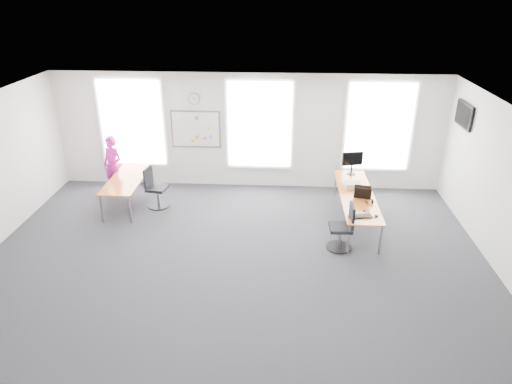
# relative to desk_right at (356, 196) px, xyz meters

# --- Properties ---
(floor) EXTENTS (10.00, 10.00, 0.00)m
(floor) POSITION_rel_desk_right_xyz_m (-2.58, -2.09, -0.64)
(floor) COLOR #242428
(floor) RESTS_ON ground
(ceiling) EXTENTS (10.00, 10.00, 0.00)m
(ceiling) POSITION_rel_desk_right_xyz_m (-2.58, -2.09, 2.36)
(ceiling) COLOR white
(ceiling) RESTS_ON ground
(wall_back) EXTENTS (10.00, 0.00, 10.00)m
(wall_back) POSITION_rel_desk_right_xyz_m (-2.58, 1.91, 0.86)
(wall_back) COLOR white
(wall_back) RESTS_ON ground
(wall_front) EXTENTS (10.00, 0.00, 10.00)m
(wall_front) POSITION_rel_desk_right_xyz_m (-2.58, -6.09, 0.86)
(wall_front) COLOR white
(wall_front) RESTS_ON ground
(window_left) EXTENTS (1.60, 0.06, 2.20)m
(window_left) POSITION_rel_desk_right_xyz_m (-5.58, 1.88, 1.06)
(window_left) COLOR white
(window_left) RESTS_ON wall_back
(window_mid) EXTENTS (1.60, 0.06, 2.20)m
(window_mid) POSITION_rel_desk_right_xyz_m (-2.28, 1.88, 1.06)
(window_mid) COLOR white
(window_mid) RESTS_ON wall_back
(window_right) EXTENTS (1.60, 0.06, 2.20)m
(window_right) POSITION_rel_desk_right_xyz_m (0.72, 1.88, 1.06)
(window_right) COLOR white
(window_right) RESTS_ON wall_back
(desk_right) EXTENTS (0.75, 2.83, 0.69)m
(desk_right) POSITION_rel_desk_right_xyz_m (0.00, 0.00, 0.00)
(desk_right) COLOR #CA6B2F
(desk_right) RESTS_ON ground
(desk_left) EXTENTS (0.78, 1.94, 0.71)m
(desk_left) POSITION_rel_desk_right_xyz_m (-5.42, 0.54, 0.01)
(desk_left) COLOR #CA6B2F
(desk_left) RESTS_ON ground
(chair_right) EXTENTS (0.53, 0.53, 0.99)m
(chair_right) POSITION_rel_desk_right_xyz_m (-0.41, -1.16, -0.21)
(chair_right) COLOR black
(chair_right) RESTS_ON ground
(chair_left) EXTENTS (0.53, 0.53, 1.00)m
(chair_left) POSITION_rel_desk_right_xyz_m (-4.74, 0.53, -0.21)
(chair_left) COLOR black
(chair_left) RESTS_ON ground
(person) EXTENTS (0.67, 0.58, 1.56)m
(person) POSITION_rel_desk_right_xyz_m (-5.94, 1.13, 0.14)
(person) COLOR #D0209D
(person) RESTS_ON ground
(whiteboard) EXTENTS (1.20, 0.03, 0.90)m
(whiteboard) POSITION_rel_desk_right_xyz_m (-3.93, 1.88, 0.91)
(whiteboard) COLOR white
(whiteboard) RESTS_ON wall_back
(wall_clock) EXTENTS (0.30, 0.04, 0.30)m
(wall_clock) POSITION_rel_desk_right_xyz_m (-3.93, 1.88, 1.71)
(wall_clock) COLOR gray
(wall_clock) RESTS_ON wall_back
(tv) EXTENTS (0.06, 0.90, 0.55)m
(tv) POSITION_rel_desk_right_xyz_m (2.37, 0.91, 1.66)
(tv) COLOR black
(tv) RESTS_ON wall_right
(keyboard) EXTENTS (0.50, 0.29, 0.02)m
(keyboard) POSITION_rel_desk_right_xyz_m (-0.08, -1.07, 0.06)
(keyboard) COLOR black
(keyboard) RESTS_ON desk_right
(mouse) EXTENTS (0.08, 0.12, 0.05)m
(mouse) POSITION_rel_desk_right_xyz_m (0.25, -1.05, 0.07)
(mouse) COLOR black
(mouse) RESTS_ON desk_right
(lens_cap) EXTENTS (0.08, 0.08, 0.01)m
(lens_cap) POSITION_rel_desk_right_xyz_m (0.04, -0.81, 0.05)
(lens_cap) COLOR black
(lens_cap) RESTS_ON desk_right
(headphones) EXTENTS (0.17, 0.09, 0.10)m
(headphones) POSITION_rel_desk_right_xyz_m (0.20, -0.42, 0.09)
(headphones) COLOR black
(headphones) RESTS_ON desk_right
(laptop_sleeve) EXTENTS (0.37, 0.26, 0.29)m
(laptop_sleeve) POSITION_rel_desk_right_xyz_m (0.09, -0.21, 0.19)
(laptop_sleeve) COLOR black
(laptop_sleeve) RESTS_ON desk_right
(paper_stack) EXTENTS (0.36, 0.28, 0.12)m
(paper_stack) POSITION_rel_desk_right_xyz_m (-0.04, 0.37, 0.10)
(paper_stack) COLOR beige
(paper_stack) RESTS_ON desk_right
(monitor) EXTENTS (0.52, 0.21, 0.58)m
(monitor) POSITION_rel_desk_right_xyz_m (0.03, 1.19, 0.39)
(monitor) COLOR black
(monitor) RESTS_ON desk_right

